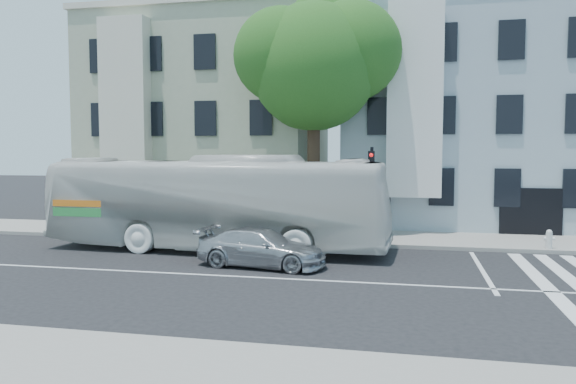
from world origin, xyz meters
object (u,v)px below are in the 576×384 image
(bus, at_px, (217,203))
(sedan, at_px, (261,248))
(traffic_signal, at_px, (371,181))
(fire_hydrant, at_px, (549,239))

(bus, distance_m, sedan, 3.76)
(traffic_signal, bearing_deg, sedan, -117.76)
(sedan, distance_m, traffic_signal, 6.89)
(traffic_signal, distance_m, fire_hydrant, 7.10)
(sedan, height_order, fire_hydrant, sedan)
(sedan, xyz_separation_m, traffic_signal, (3.21, 5.78, 1.94))
(bus, bearing_deg, fire_hydrant, -77.56)
(bus, xyz_separation_m, sedan, (2.45, -2.59, -1.21))
(bus, relative_size, fire_hydrant, 18.39)
(sedan, xyz_separation_m, fire_hydrant, (9.94, 4.79, -0.11))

